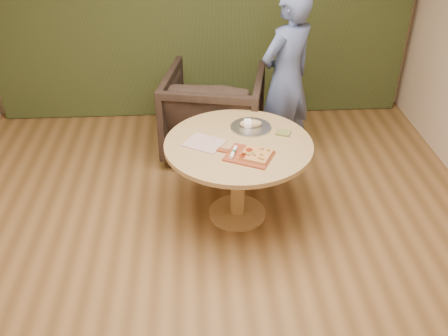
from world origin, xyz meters
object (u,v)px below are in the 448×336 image
cutlery_roll (233,152)px  pizza_paddle (248,156)px  serving_tray (251,127)px  flatbread_pizza (256,155)px  armchair (214,109)px  person_standing (286,79)px  pedestal_table (238,157)px  bread_roll (250,124)px

cutlery_roll → pizza_paddle: bearing=4.6°
pizza_paddle → serving_tray: serving_tray is taller
flatbread_pizza → cutlery_roll: (-0.17, 0.04, 0.00)m
flatbread_pizza → cutlery_roll: 0.18m
serving_tray → armchair: armchair is taller
cutlery_roll → person_standing: size_ratio=0.11×
cutlery_roll → armchair: bearing=111.5°
flatbread_pizza → serving_tray: flatbread_pizza is taller
pedestal_table → cutlery_roll: size_ratio=6.32×
pedestal_table → bread_roll: (0.12, 0.25, 0.18)m
serving_tray → bread_roll: bearing=180.0°
pizza_paddle → person_standing: person_standing is taller
cutlery_roll → person_standing: bearing=80.1°
pedestal_table → serving_tray: bearing=62.4°
armchair → flatbread_pizza: bearing=112.3°
cutlery_roll → person_standing: person_standing is taller
pedestal_table → person_standing: (0.55, 0.99, 0.27)m
serving_tray → person_standing: size_ratio=0.20×
flatbread_pizza → bread_roll: bearing=89.6°
pedestal_table → flatbread_pizza: (0.12, -0.24, 0.17)m
armchair → person_standing: person_standing is taller
cutlery_roll → armchair: 1.37m
pizza_paddle → cutlery_roll: cutlery_roll is taller
armchair → pedestal_table: bearing=108.9°
pedestal_table → pizza_paddle: pizza_paddle is taller
pizza_paddle → armchair: armchair is taller
serving_tray → bread_roll: bread_roll is taller
bread_roll → person_standing: bearing=59.7°
bread_roll → person_standing: 0.86m
flatbread_pizza → serving_tray: size_ratio=0.83×
pedestal_table → bread_roll: bread_roll is taller
person_standing → pedestal_table: bearing=24.7°
flatbread_pizza → armchair: armchair is taller
pedestal_table → bread_roll: bearing=64.1°
bread_roll → armchair: bearing=106.9°
person_standing → flatbread_pizza: bearing=34.3°
cutlery_roll → bread_roll: (0.18, 0.44, 0.01)m
pedestal_table → flatbread_pizza: size_ratio=4.20×
flatbread_pizza → cutlery_roll: bearing=165.9°
cutlery_roll → flatbread_pizza: bearing=3.3°
flatbread_pizza → person_standing: size_ratio=0.17×
pedestal_table → armchair: size_ratio=1.23×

